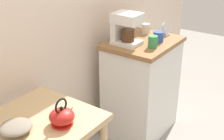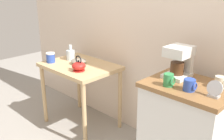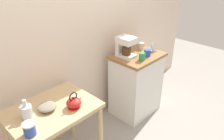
{
  "view_description": "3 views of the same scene",
  "coord_description": "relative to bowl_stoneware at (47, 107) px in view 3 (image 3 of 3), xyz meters",
  "views": [
    {
      "loc": [
        -1.52,
        -1.19,
        1.73
      ],
      "look_at": [
        0.11,
        -0.05,
        0.83
      ],
      "focal_mm": 48.77,
      "sensor_mm": 36.0,
      "label": 1
    },
    {
      "loc": [
        1.48,
        -1.72,
        1.65
      ],
      "look_at": [
        -0.18,
        -0.01,
        0.81
      ],
      "focal_mm": 41.14,
      "sensor_mm": 36.0,
      "label": 2
    },
    {
      "loc": [
        -1.48,
        -1.57,
        2.02
      ],
      "look_at": [
        0.12,
        -0.03,
        0.87
      ],
      "focal_mm": 35.09,
      "sensor_mm": 36.0,
      "label": 3
    }
  ],
  "objects": [
    {
      "name": "mug_small_cream",
      "position": [
        1.54,
        0.09,
        0.15
      ],
      "size": [
        0.08,
        0.07,
        0.09
      ],
      "color": "beige",
      "rests_on": "kitchen_counter"
    },
    {
      "name": "coffee_maker",
      "position": [
        1.2,
        0.09,
        0.25
      ],
      "size": [
        0.18,
        0.22,
        0.26
      ],
      "color": "white",
      "rests_on": "kitchen_counter"
    },
    {
      "name": "teakettle",
      "position": [
        0.2,
        -0.15,
        0.02
      ],
      "size": [
        0.17,
        0.14,
        0.17
      ],
      "color": "red",
      "rests_on": "wooden_table"
    },
    {
      "name": "glass_carafe_vase",
      "position": [
        -0.18,
        0.03,
        0.03
      ],
      "size": [
        0.1,
        0.1,
        0.18
      ],
      "color": "silver",
      "rests_on": "wooden_table"
    },
    {
      "name": "canister_enamel",
      "position": [
        -0.27,
        -0.19,
        0.03
      ],
      "size": [
        0.1,
        0.1,
        0.11
      ],
      "color": "#2D4CAD",
      "rests_on": "wooden_table"
    },
    {
      "name": "mug_blue",
      "position": [
        1.41,
        -0.11,
        0.15
      ],
      "size": [
        0.09,
        0.09,
        0.09
      ],
      "color": "#2D4CAD",
      "rests_on": "kitchen_counter"
    },
    {
      "name": "bowl_stoneware",
      "position": [
        0.0,
        0.0,
        0.0
      ],
      "size": [
        0.17,
        0.17,
        0.06
      ],
      "color": "gray",
      "rests_on": "wooden_table"
    },
    {
      "name": "mug_tall_green",
      "position": [
        1.25,
        -0.14,
        0.15
      ],
      "size": [
        0.08,
        0.08,
        0.1
      ],
      "color": "#338C4C",
      "rests_on": "kitchen_counter"
    },
    {
      "name": "ground_plane",
      "position": [
        0.71,
        0.0,
        -0.79
      ],
      "size": [
        8.0,
        8.0,
        0.0
      ],
      "primitive_type": "plane",
      "color": "gray"
    },
    {
      "name": "wooden_table",
      "position": [
        0.03,
        -0.01,
        -0.13
      ],
      "size": [
        0.83,
        0.61,
        0.76
      ],
      "color": "tan",
      "rests_on": "ground_plane"
    },
    {
      "name": "back_wall",
      "position": [
        0.81,
        0.4,
        0.61
      ],
      "size": [
        4.4,
        0.1,
        2.8
      ],
      "primitive_type": "cube",
      "color": "beige",
      "rests_on": "ground_plane"
    },
    {
      "name": "table_clock",
      "position": [
        1.58,
        -0.09,
        0.16
      ],
      "size": [
        0.11,
        0.05,
        0.12
      ],
      "color": "#B2B5BA",
      "rests_on": "kitchen_counter"
    },
    {
      "name": "kitchen_counter",
      "position": [
        1.35,
        0.01,
        -0.34
      ],
      "size": [
        0.65,
        0.51,
        0.89
      ],
      "color": "white",
      "rests_on": "ground_plane"
    }
  ]
}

